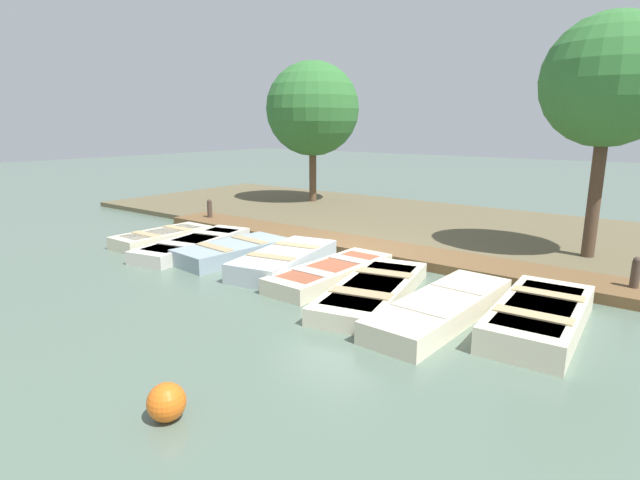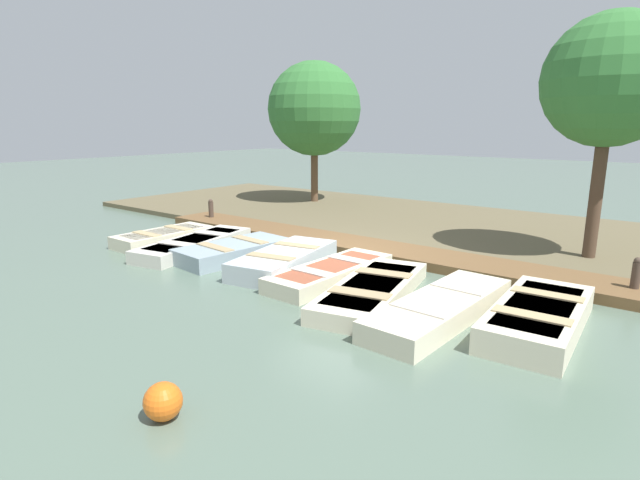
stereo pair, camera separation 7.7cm
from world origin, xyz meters
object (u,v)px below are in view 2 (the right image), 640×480
(rowboat_4, at_px, (331,272))
(rowboat_7, at_px, (539,317))
(rowboat_3, at_px, (285,260))
(park_tree_left, at_px, (610,82))
(park_tree_far_left, at_px, (314,109))
(buoy, at_px, (163,401))
(rowboat_6, at_px, (441,308))
(mooring_post_near, at_px, (211,211))
(rowboat_2, at_px, (233,251))
(rowboat_0, at_px, (163,237))
(mooring_post_far, at_px, (636,278))
(rowboat_5, at_px, (372,290))
(rowboat_1, at_px, (195,244))

(rowboat_4, distance_m, rowboat_7, 4.09)
(rowboat_3, relative_size, rowboat_4, 0.99)
(rowboat_4, height_order, park_tree_left, park_tree_left)
(park_tree_far_left, bearing_deg, buoy, 31.94)
(rowboat_6, xyz_separation_m, rowboat_7, (-0.51, 1.40, 0.03))
(mooring_post_near, xyz_separation_m, park_tree_left, (-2.18, 10.61, 3.63))
(rowboat_2, xyz_separation_m, buoy, (5.06, 4.38, 0.02))
(rowboat_2, bearing_deg, rowboat_7, 95.65)
(park_tree_far_left, height_order, park_tree_left, park_tree_far_left)
(rowboat_0, distance_m, park_tree_far_left, 8.43)
(rowboat_7, bearing_deg, mooring_post_near, -106.36)
(rowboat_0, relative_size, mooring_post_near, 3.27)
(rowboat_7, distance_m, buoy, 5.67)
(rowboat_0, distance_m, rowboat_4, 5.56)
(rowboat_4, distance_m, mooring_post_near, 7.10)
(park_tree_far_left, bearing_deg, mooring_post_near, -3.39)
(rowboat_4, xyz_separation_m, mooring_post_near, (-2.48, -6.65, 0.24))
(rowboat_0, relative_size, rowboat_4, 0.83)
(rowboat_4, distance_m, mooring_post_far, 5.67)
(rowboat_5, height_order, park_tree_far_left, park_tree_far_left)
(rowboat_0, height_order, buoy, buoy)
(rowboat_0, xyz_separation_m, rowboat_5, (0.31, 6.83, -0.02))
(rowboat_3, bearing_deg, rowboat_2, -97.75)
(rowboat_1, xyz_separation_m, rowboat_3, (-0.15, 2.93, 0.05))
(park_tree_left, bearing_deg, mooring_post_far, 27.55)
(park_tree_left, bearing_deg, mooring_post_near, -78.42)
(rowboat_7, bearing_deg, mooring_post_far, 155.48)
(rowboat_1, distance_m, rowboat_4, 4.23)
(rowboat_2, xyz_separation_m, park_tree_left, (-4.72, 6.82, 3.84))
(rowboat_0, bearing_deg, rowboat_3, 91.88)
(rowboat_6, distance_m, park_tree_far_left, 12.62)
(rowboat_7, bearing_deg, rowboat_2, -93.05)
(rowboat_3, height_order, rowboat_5, rowboat_3)
(rowboat_3, bearing_deg, rowboat_4, 78.07)
(rowboat_0, relative_size, rowboat_2, 0.92)
(rowboat_1, bearing_deg, rowboat_5, 75.68)
(rowboat_3, distance_m, buoy, 5.87)
(rowboat_0, height_order, rowboat_5, rowboat_0)
(mooring_post_near, bearing_deg, buoy, 47.03)
(rowboat_3, height_order, buoy, rowboat_3)
(rowboat_4, xyz_separation_m, park_tree_far_left, (-7.50, -6.35, 3.54))
(rowboat_1, relative_size, park_tree_far_left, 0.66)
(park_tree_left, bearing_deg, rowboat_6, -13.67)
(rowboat_3, xyz_separation_m, rowboat_7, (0.09, 5.38, 0.00))
(mooring_post_near, bearing_deg, rowboat_5, 69.81)
(mooring_post_far, distance_m, buoy, 8.41)
(mooring_post_near, bearing_deg, rowboat_7, 76.63)
(rowboat_1, xyz_separation_m, mooring_post_near, (-2.61, -2.43, 0.24))
(rowboat_2, relative_size, rowboat_4, 0.89)
(mooring_post_near, bearing_deg, rowboat_6, 71.84)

